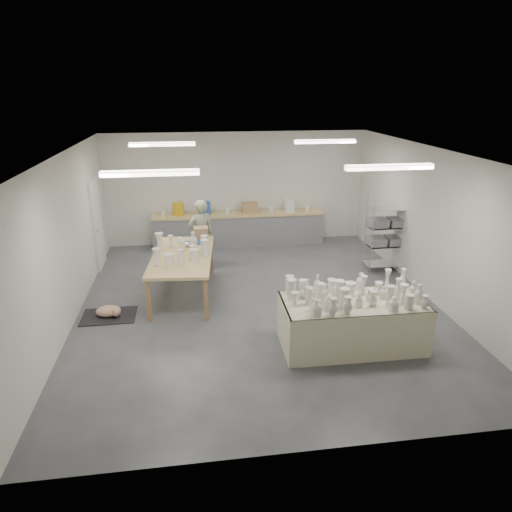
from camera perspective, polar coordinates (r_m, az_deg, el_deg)
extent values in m
plane|color=#424449|center=(9.22, 0.35, -5.96)|extent=(8.00, 8.00, 0.00)
cube|color=white|center=(8.34, 0.39, 12.77)|extent=(7.00, 8.00, 0.02)
cube|color=silver|center=(12.51, -2.38, 8.42)|extent=(7.00, 0.02, 3.00)
cube|color=silver|center=(5.07, 7.21, -10.65)|extent=(7.00, 0.02, 3.00)
cube|color=silver|center=(8.87, -22.61, 1.77)|extent=(0.02, 8.00, 3.00)
cube|color=silver|center=(9.79, 21.11, 3.64)|extent=(0.02, 8.00, 3.00)
cube|color=white|center=(11.42, -19.22, 3.78)|extent=(0.05, 0.90, 2.10)
cube|color=white|center=(6.79, -13.07, 10.07)|extent=(1.40, 0.12, 0.08)
cube|color=white|center=(7.42, 16.34, 10.62)|extent=(1.40, 0.12, 0.08)
cube|color=white|center=(10.25, -11.64, 13.53)|extent=(1.40, 0.12, 0.08)
cube|color=white|center=(10.68, 8.62, 13.97)|extent=(1.40, 0.12, 0.08)
cube|color=tan|center=(12.34, -2.18, 5.25)|extent=(4.60, 0.60, 0.06)
cube|color=slate|center=(12.47, -2.15, 3.26)|extent=(4.60, 0.55, 0.84)
cylinder|color=gold|center=(12.24, -9.70, 5.80)|extent=(0.30, 0.30, 0.34)
cylinder|color=#204DAF|center=(12.24, -6.41, 5.97)|extent=(0.30, 0.30, 0.34)
cylinder|color=white|center=(12.51, 4.23, 6.36)|extent=(0.30, 0.30, 0.34)
cube|color=#977149|center=(12.33, -0.80, 6.07)|extent=(0.40, 0.30, 0.28)
cylinder|color=white|center=(12.28, -11.55, 5.25)|extent=(0.10, 0.10, 0.14)
cylinder|color=white|center=(12.29, -3.59, 5.64)|extent=(0.10, 0.10, 0.14)
cylinder|color=white|center=(12.44, 1.96, 5.85)|extent=(0.10, 0.10, 0.14)
cylinder|color=white|center=(12.65, 6.45, 5.98)|extent=(0.10, 0.10, 0.14)
cylinder|color=silver|center=(10.67, 14.34, 2.32)|extent=(0.02, 0.02, 1.80)
cylinder|color=silver|center=(11.01, 18.39, 2.46)|extent=(0.02, 0.02, 1.80)
cylinder|color=silver|center=(11.05, 13.50, 3.03)|extent=(0.02, 0.02, 1.80)
cylinder|color=silver|center=(11.39, 17.45, 3.15)|extent=(0.02, 0.02, 1.80)
cube|color=silver|center=(11.26, 15.58, -0.89)|extent=(0.88, 0.48, 0.02)
cube|color=silver|center=(11.11, 15.79, 1.28)|extent=(0.88, 0.48, 0.02)
cube|color=silver|center=(10.98, 16.02, 3.49)|extent=(0.88, 0.48, 0.02)
cube|color=silver|center=(10.86, 16.25, 5.76)|extent=(0.88, 0.48, 0.02)
cube|color=slate|center=(10.99, 14.80, 1.82)|extent=(0.38, 0.42, 0.18)
cube|color=slate|center=(11.16, 16.89, 1.90)|extent=(0.38, 0.42, 0.18)
cube|color=slate|center=(10.86, 15.01, 4.07)|extent=(0.38, 0.42, 0.18)
cube|color=slate|center=(11.04, 17.13, 4.12)|extent=(0.38, 0.42, 0.18)
cube|color=olive|center=(7.84, 11.87, -8.57)|extent=(2.08, 0.97, 0.72)
cube|color=beige|center=(7.64, 12.11, -5.64)|extent=(2.35, 1.13, 0.03)
cube|color=beige|center=(7.38, 13.29, -10.18)|extent=(2.33, 0.06, 0.82)
cube|color=beige|center=(8.26, 10.67, -6.51)|extent=(2.33, 0.06, 0.82)
cube|color=tan|center=(9.39, -9.22, -0.02)|extent=(1.40, 2.47, 0.06)
cube|color=olive|center=(8.56, -12.64, -5.59)|extent=(0.08, 0.08, 0.83)
cube|color=olive|center=(8.53, -5.59, -5.26)|extent=(0.08, 0.08, 0.83)
cube|color=olive|center=(10.62, -11.87, -0.33)|extent=(0.08, 0.08, 0.83)
cube|color=olive|center=(10.59, -6.21, -0.05)|extent=(0.08, 0.08, 0.83)
ellipsoid|color=silver|center=(9.88, -8.64, 1.54)|extent=(0.26, 0.26, 0.12)
cylinder|color=#204DAF|center=(10.02, -7.32, 1.68)|extent=(0.26, 0.26, 0.03)
cylinder|color=white|center=(10.10, -9.50, 1.98)|extent=(0.11, 0.11, 0.12)
cube|color=#977149|center=(10.23, -6.91, 2.83)|extent=(0.32, 0.26, 0.28)
cube|color=black|center=(9.17, -17.89, -7.14)|extent=(1.00, 0.70, 0.02)
ellipsoid|color=white|center=(9.12, -17.97, -6.54)|extent=(0.49, 0.36, 0.20)
sphere|color=white|center=(9.00, -17.09, -6.71)|extent=(0.17, 0.17, 0.17)
imported|color=#94A37E|center=(10.83, -6.89, 2.72)|extent=(0.70, 0.57, 1.67)
cylinder|color=#AA1829|center=(11.25, -6.82, 0.61)|extent=(0.44, 0.44, 0.04)
cylinder|color=silver|center=(11.34, -6.08, -0.06)|extent=(0.02, 0.02, 0.30)
cylinder|color=silver|center=(11.40, -7.33, -0.01)|extent=(0.02, 0.02, 0.30)
cylinder|color=silver|center=(11.17, -6.95, -0.43)|extent=(0.02, 0.02, 0.30)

